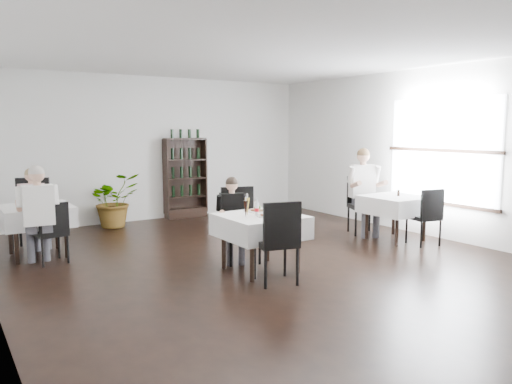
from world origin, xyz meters
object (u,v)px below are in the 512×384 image
wine_shelf (185,179)px  potted_tree (114,200)px  diner_main (233,213)px  main_table (260,226)px

wine_shelf → potted_tree: (-1.64, -0.21, -0.32)m
wine_shelf → diner_main: (-0.96, -3.67, -0.13)m
wine_shelf → diner_main: 3.80m
wine_shelf → potted_tree: wine_shelf is taller
wine_shelf → diner_main: wine_shelf is taller
diner_main → potted_tree: bearing=101.1°
wine_shelf → main_table: (-0.90, -4.31, -0.23)m
wine_shelf → main_table: wine_shelf is taller
potted_tree → diner_main: bearing=-78.9°
wine_shelf → diner_main: bearing=-104.6°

